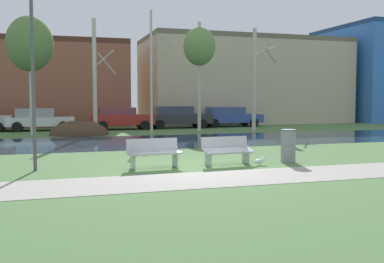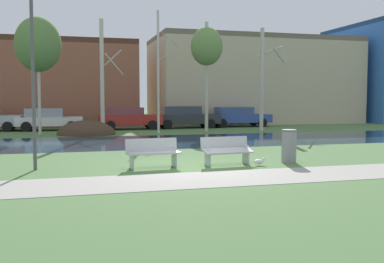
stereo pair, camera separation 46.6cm
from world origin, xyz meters
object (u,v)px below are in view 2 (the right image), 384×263
(bench_left, at_px, (153,152))
(trash_bin, at_px, (289,146))
(bench_right, at_px, (227,150))
(streetlamp, at_px, (32,31))
(parked_wagon_fourth_dark, at_px, (185,117))
(parked_suv_fifth_blue, at_px, (237,116))
(parked_sedan_second_white, at_px, (48,119))
(seagull, at_px, (260,161))
(parked_hatch_third_red, at_px, (129,118))

(bench_left, bearing_deg, trash_bin, -1.75)
(bench_left, bearing_deg, bench_right, 0.00)
(streetlamp, xyz_separation_m, parked_wagon_fourth_dark, (8.94, 17.18, -3.17))
(parked_wagon_fourth_dark, bearing_deg, bench_left, -107.46)
(streetlamp, bearing_deg, parked_suv_fifth_blue, 53.40)
(parked_suv_fifth_blue, bearing_deg, parked_sedan_second_white, -178.16)
(seagull, height_order, parked_suv_fifth_blue, parked_suv_fifth_blue)
(bench_left, distance_m, bench_right, 2.34)
(parked_hatch_third_red, distance_m, parked_suv_fifth_blue, 8.18)
(trash_bin, xyz_separation_m, parked_wagon_fourth_dark, (1.13, 17.79, 0.26))
(seagull, height_order, parked_hatch_third_red, parked_hatch_third_red)
(seagull, bearing_deg, parked_sedan_second_white, 111.19)
(seagull, distance_m, parked_hatch_third_red, 17.86)
(parked_hatch_third_red, bearing_deg, trash_bin, -80.59)
(bench_left, relative_size, parked_wagon_fourth_dark, 0.35)
(bench_left, xyz_separation_m, parked_suv_fifth_blue, (9.68, 18.07, 0.30))
(parked_wagon_fourth_dark, bearing_deg, parked_sedan_second_white, -179.87)
(parked_sedan_second_white, relative_size, parked_hatch_third_red, 0.99)
(bench_right, relative_size, seagull, 4.18)
(trash_bin, relative_size, streetlamp, 0.18)
(bench_right, height_order, trash_bin, trash_bin)
(bench_left, bearing_deg, streetlamp, 172.07)
(trash_bin, distance_m, parked_hatch_third_red, 17.70)
(trash_bin, distance_m, seagull, 1.27)
(streetlamp, bearing_deg, bench_left, -7.93)
(seagull, relative_size, parked_wagon_fourth_dark, 0.08)
(streetlamp, distance_m, parked_suv_fifth_blue, 22.15)
(parked_sedan_second_white, distance_m, parked_suv_fifth_blue, 13.43)
(trash_bin, height_order, parked_wagon_fourth_dark, parked_wagon_fourth_dark)
(bench_right, relative_size, parked_sedan_second_white, 0.39)
(bench_right, height_order, seagull, bench_right)
(bench_right, distance_m, parked_sedan_second_white, 18.65)
(bench_right, relative_size, parked_wagon_fourth_dark, 0.35)
(seagull, distance_m, parked_suv_fifth_blue, 19.60)
(parked_suv_fifth_blue, bearing_deg, trash_bin, -106.11)
(seagull, distance_m, parked_sedan_second_white, 19.40)
(parked_hatch_third_red, xyz_separation_m, parked_wagon_fourth_dark, (4.02, 0.33, 0.02))
(trash_bin, bearing_deg, bench_right, 176.30)
(seagull, relative_size, parked_suv_fifth_blue, 0.08)
(trash_bin, bearing_deg, parked_hatch_third_red, 99.41)
(streetlamp, bearing_deg, parked_hatch_third_red, 73.74)
(streetlamp, relative_size, parked_wagon_fourth_dark, 1.29)
(bench_right, height_order, parked_wagon_fourth_dark, parked_wagon_fourth_dark)
(seagull, height_order, streetlamp, streetlamp)
(parked_sedan_second_white, bearing_deg, parked_suv_fifth_blue, 1.84)
(bench_right, height_order, parked_sedan_second_white, parked_sedan_second_white)
(parked_sedan_second_white, distance_m, parked_wagon_fourth_dark, 9.29)
(parked_wagon_fourth_dark, bearing_deg, seagull, -97.20)
(streetlamp, xyz_separation_m, parked_suv_fifth_blue, (13.07, 17.60, -3.21))
(seagull, bearing_deg, parked_suv_fifth_blue, 70.88)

